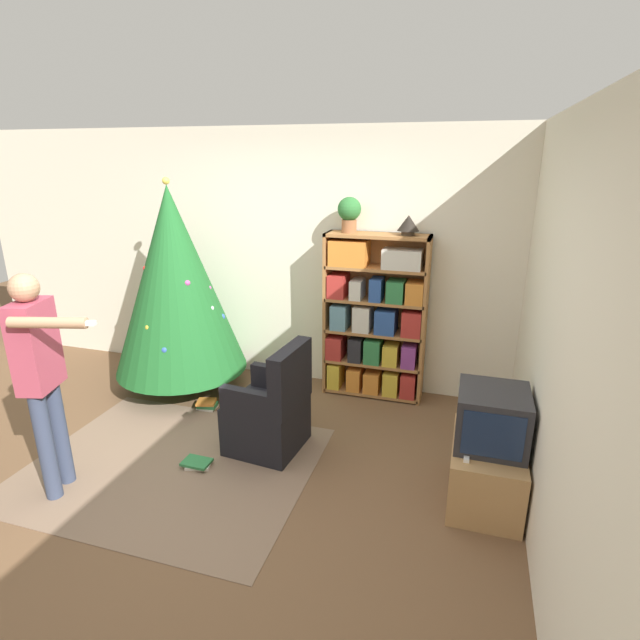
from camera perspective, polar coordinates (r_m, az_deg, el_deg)
ground_plane at (r=3.96m, az=-11.02°, el=-17.91°), size 14.00×14.00×0.00m
wall_back at (r=5.17m, az=-1.47°, el=6.90°), size 8.00×0.10×2.60m
wall_right at (r=3.02m, az=26.38°, el=-3.42°), size 0.10×8.00×2.60m
area_rug at (r=4.25m, az=-16.59°, el=-15.61°), size 2.17×1.77×0.01m
bookshelf at (r=4.90m, az=6.12°, el=0.12°), size 0.99×0.30×1.63m
tv_stand at (r=3.82m, az=18.40°, el=-16.06°), size 0.48×0.75×0.44m
television at (r=3.61m, az=19.07°, el=-10.55°), size 0.46×0.48×0.39m
game_remote at (r=3.50m, az=16.40°, el=-14.73°), size 0.04×0.12×0.02m
christmas_tree at (r=5.13m, az=-16.21°, el=4.25°), size 1.31×1.31×2.13m
armchair at (r=4.16m, az=-5.66°, el=-10.50°), size 0.62×0.61×0.92m
standing_person at (r=3.86m, az=-29.30°, el=-4.88°), size 0.70×0.46×1.61m
potted_plant at (r=4.75m, az=3.37°, el=12.21°), size 0.22×0.22×0.33m
table_lamp at (r=4.66m, az=10.07°, el=10.76°), size 0.20×0.20×0.18m
book_pile_near_tree at (r=4.98m, az=-12.78°, el=-9.43°), size 0.21×0.19×0.08m
book_pile_by_chair at (r=4.17m, az=-13.80°, el=-15.63°), size 0.23×0.19×0.05m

